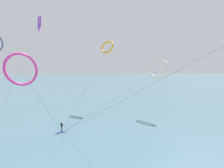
% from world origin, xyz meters
% --- Properties ---
extents(sea_water, '(400.00, 200.00, 0.08)m').
position_xyz_m(sea_water, '(0.00, 108.69, 0.04)').
color(sea_water, slate).
rests_on(sea_water, ground).
extents(surfer_cobalt, '(1.40, 0.62, 1.70)m').
position_xyz_m(surfer_cobalt, '(-7.62, 26.71, 0.82)').
color(surfer_cobalt, '#2647B7').
rests_on(surfer_cobalt, ground).
extents(kite_magenta, '(7.09, 4.34, 12.35)m').
position_xyz_m(kite_magenta, '(-12.71, 25.87, 9.95)').
color(kite_magenta, '#CC288E').
rests_on(kite_magenta, ground).
extents(kite_violet, '(4.70, 16.31, 23.29)m').
position_xyz_m(kite_violet, '(-16.34, 45.58, 21.23)').
color(kite_violet, purple).
rests_on(kite_violet, ground).
extents(kite_ivory, '(20.97, 10.85, 11.82)m').
position_xyz_m(kite_ivory, '(11.08, 35.22, 9.79)').
color(kite_ivory, silver).
rests_on(kite_ivory, ground).
extents(kite_amber, '(10.26, 18.35, 16.85)m').
position_xyz_m(kite_amber, '(0.59, 43.18, 15.12)').
color(kite_amber, orange).
rests_on(kite_amber, ground).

